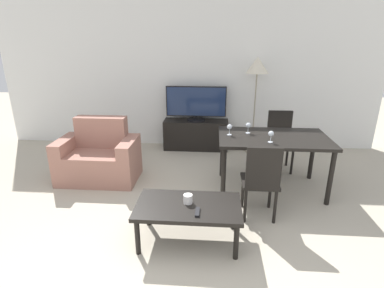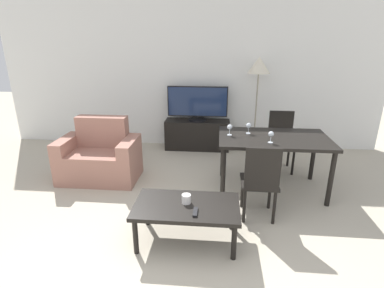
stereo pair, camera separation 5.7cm
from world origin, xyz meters
The scene contains 14 objects.
wall_back centered at (0.00, 3.67, 1.35)m, with size 6.90×0.06×2.70m.
armchair centered at (-1.13, 2.04, 0.32)m, with size 1.10×0.66×0.88m.
tv_stand centered at (0.18, 3.41, 0.27)m, with size 1.16×0.37×0.54m.
tv centered at (0.18, 3.41, 0.85)m, with size 1.07×0.32×0.62m.
coffee_table centered at (0.28, 0.72, 0.36)m, with size 1.03×0.58×0.41m.
dining_table centered at (1.28, 1.91, 0.66)m, with size 1.40×0.86×0.75m.
dining_chair_near centered at (1.04, 1.17, 0.50)m, with size 0.40×0.40×0.90m.
dining_chair_far centered at (1.53, 2.65, 0.50)m, with size 0.40×0.40×0.90m.
floor_lamp centered at (1.20, 3.33, 1.46)m, with size 0.38×0.38×1.66m.
remote_primary centered at (0.38, 0.58, 0.42)m, with size 0.04×0.15×0.02m.
cup_white_near centered at (0.27, 0.75, 0.46)m, with size 0.09×0.09×0.09m.
wine_glass_left centered at (0.96, 2.03, 0.85)m, with size 0.07×0.07×0.15m.
wine_glass_center centered at (1.20, 1.67, 0.85)m, with size 0.07×0.07×0.15m.
wine_glass_right centered at (0.71, 1.93, 0.85)m, with size 0.07×0.07×0.15m.
Camera 1 is at (0.51, -1.83, 1.95)m, focal length 28.00 mm.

